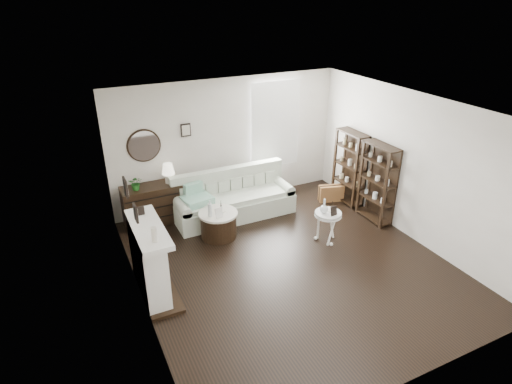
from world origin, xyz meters
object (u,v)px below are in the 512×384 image
drum_table (219,224)px  pedestal_table (328,215)px  dresser (154,204)px  sofa (233,201)px

drum_table → pedestal_table: pedestal_table is taller
drum_table → pedestal_table: 2.06m
dresser → pedestal_table: size_ratio=2.00×
dresser → pedestal_table: 3.44m
sofa → pedestal_table: sofa is taller
sofa → dresser: 1.60m
sofa → drum_table: sofa is taller
sofa → pedestal_table: size_ratio=4.09×
dresser → pedestal_table: bearing=-37.9°
sofa → pedestal_table: 2.09m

